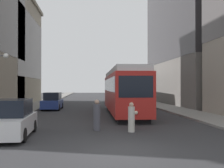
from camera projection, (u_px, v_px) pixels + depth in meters
name	position (u px, v px, depth m)	size (l,w,h in m)	color
ground_plane	(123.00, 151.00, 10.50)	(200.00, 200.00, 0.00)	#303033
sidewalk_left	(50.00, 100.00, 49.62)	(3.04, 120.00, 0.15)	gray
sidewalk_right	(137.00, 99.00, 51.05)	(3.04, 120.00, 0.15)	gray
streetcar	(123.00, 90.00, 24.88)	(2.93, 15.03, 3.89)	black
transit_bus	(137.00, 90.00, 39.90)	(2.88, 11.25, 3.45)	black
parked_car_left_near	(11.00, 120.00, 13.46)	(2.00, 4.69, 1.82)	black
parked_car_left_mid	(53.00, 102.00, 29.72)	(1.97, 4.94, 1.82)	black
pedestrian_crossing_near	(131.00, 118.00, 14.94)	(0.36, 0.36, 1.60)	beige
pedestrian_crossing_far	(97.00, 116.00, 15.48)	(0.38, 0.38, 1.72)	#4C4C56
building_right_midblock	(213.00, 16.00, 38.67)	(14.39, 22.04, 23.98)	slate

